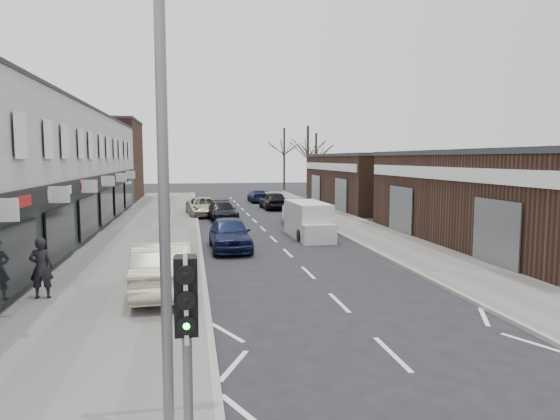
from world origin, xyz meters
name	(u,v)px	position (x,y,z in m)	size (l,w,h in m)	color
ground	(436,396)	(0.00, 0.00, 0.00)	(160.00, 160.00, 0.00)	black
pavement_left	(150,231)	(-6.75, 22.00, 0.06)	(5.50, 64.00, 0.12)	slate
pavement_right	(352,226)	(5.75, 22.00, 0.06)	(3.50, 64.00, 0.12)	slate
shop_terrace_left	(8,173)	(-13.50, 19.50, 3.55)	(8.00, 41.00, 7.10)	silver
brick_block_far	(98,161)	(-13.50, 45.00, 4.00)	(8.00, 10.00, 8.00)	#40251B
right_unit_near	(535,200)	(12.50, 14.00, 2.25)	(10.00, 18.00, 4.50)	#382419
right_unit_far	(382,182)	(12.50, 34.00, 2.25)	(10.00, 16.00, 4.50)	#382419
tree_far_a	(308,196)	(9.00, 48.00, 0.00)	(3.60, 3.60, 8.00)	#382D26
tree_far_b	(316,192)	(11.50, 54.00, 0.00)	(3.60, 3.60, 7.50)	#382D26
tree_far_c	(284,189)	(8.50, 60.00, 0.00)	(3.60, 3.60, 8.50)	#382D26
traffic_light	(187,314)	(-4.40, -2.02, 2.41)	(0.28, 0.60, 3.10)	slate
street_lamp	(175,136)	(-4.53, -0.80, 4.62)	(2.23, 0.22, 8.00)	slate
warning_sign	(170,212)	(-5.16, 12.00, 2.20)	(0.12, 0.80, 2.70)	slate
white_van	(309,221)	(2.00, 18.31, 0.91)	(1.86, 4.98, 1.92)	silver
sedan_on_pavement	(163,267)	(-5.23, 7.65, 0.92)	(1.70, 4.86, 1.60)	#BFB698
pedestrian	(41,268)	(-8.77, 7.66, 1.05)	(0.68, 0.44, 1.85)	black
parked_car_left_a	(230,234)	(-2.55, 15.26, 0.78)	(1.84, 4.57, 1.56)	#131A3B
parked_car_left_b	(222,211)	(-2.20, 26.52, 0.66)	(1.84, 4.53, 1.31)	black
parked_car_left_c	(203,207)	(-3.40, 29.73, 0.69)	(2.30, 4.98, 1.38)	#AEA98B
parked_car_right_a	(298,212)	(2.57, 23.54, 0.83)	(1.75, 5.01, 1.65)	white
parked_car_right_b	(273,200)	(2.57, 33.55, 0.77)	(1.81, 4.49, 1.53)	black
parked_car_right_c	(258,196)	(2.20, 40.68, 0.62)	(1.73, 4.26, 1.24)	#13163C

